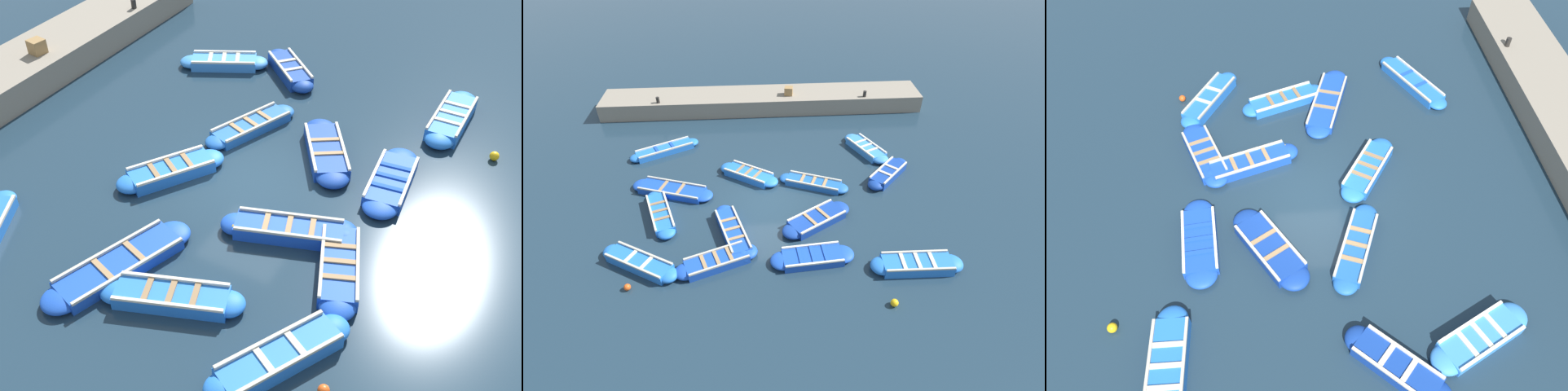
{
  "view_description": "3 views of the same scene",
  "coord_description": "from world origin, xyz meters",
  "views": [
    {
      "loc": [
        6.55,
        -11.68,
        10.6
      ],
      "look_at": [
        0.83,
        -0.87,
        0.37
      ],
      "focal_mm": 42.0,
      "sensor_mm": 36.0,
      "label": 1
    },
    {
      "loc": [
        14.16,
        -0.27,
        11.83
      ],
      "look_at": [
        -0.2,
        0.71,
        0.22
      ],
      "focal_mm": 28.0,
      "sensor_mm": 36.0,
      "label": 2
    },
    {
      "loc": [
        1.14,
        10.42,
        13.11
      ],
      "look_at": [
        0.17,
        0.14,
        0.27
      ],
      "focal_mm": 35.0,
      "sensor_mm": 36.0,
      "label": 3
    }
  ],
  "objects": [
    {
      "name": "buoy_white_drifting",
      "position": [
        0.73,
        -2.12,
        0.17
      ],
      "size": [
        0.33,
        0.33,
        0.33
      ],
      "primitive_type": "sphere",
      "color": "#EAB214",
      "rests_on": "ground"
    },
    {
      "name": "boat_tucked",
      "position": [
        4.26,
        5.42,
        0.2
      ],
      "size": [
        1.02,
        3.54,
        0.47
      ],
      "color": "blue",
      "rests_on": "ground"
    },
    {
      "name": "boat_alongside",
      "position": [
        1.98,
        -1.54,
        0.18
      ],
      "size": [
        3.56,
        1.78,
        0.42
      ],
      "color": "#1947B7",
      "rests_on": "ground"
    },
    {
      "name": "boat_bow_out",
      "position": [
        -1.04,
        -4.45,
        0.15
      ],
      "size": [
        2.15,
        4.07,
        0.36
      ],
      "color": "#1947B7",
      "rests_on": "ground"
    },
    {
      "name": "boat_outer_left",
      "position": [
        -1.13,
        2.18,
        0.15
      ],
      "size": [
        1.96,
        3.39,
        0.35
      ],
      "color": "#1E59AD",
      "rests_on": "ground"
    },
    {
      "name": "boat_inner_gap",
      "position": [
        3.59,
        1.55,
        0.16
      ],
      "size": [
        1.21,
        3.35,
        0.38
      ],
      "color": "#1947B7",
      "rests_on": "ground"
    },
    {
      "name": "buoy_orange_near",
      "position": [
        5.85,
        4.13,
        0.14
      ],
      "size": [
        0.28,
        0.28,
        0.28
      ],
      "primitive_type": "sphere",
      "color": "#EAB214",
      "rests_on": "ground"
    },
    {
      "name": "ground_plane",
      "position": [
        0.0,
        0.0,
        0.0
      ],
      "size": [
        120.0,
        120.0,
        0.0
      ],
      "primitive_type": "plane",
      "color": "#1C303F"
    },
    {
      "name": "boat_centre",
      "position": [
        -4.57,
        -5.34,
        0.16
      ],
      "size": [
        2.34,
        3.63,
        0.38
      ],
      "color": "blue",
      "rests_on": "ground"
    },
    {
      "name": "boat_broadside",
      "position": [
        -3.97,
        5.36,
        0.18
      ],
      "size": [
        3.24,
        2.16,
        0.41
      ],
      "color": "#3884E0",
      "rests_on": "ground"
    },
    {
      "name": "bollard_north",
      "position": [
        -8.48,
        -6.19,
        1.18
      ],
      "size": [
        0.2,
        0.2,
        0.35
      ],
      "primitive_type": "cylinder",
      "color": "black",
      "rests_on": "quay_wall"
    },
    {
      "name": "boat_drifting",
      "position": [
        -1.6,
        5.91,
        0.2
      ],
      "size": [
        2.8,
        2.7,
        0.46
      ],
      "color": "navy",
      "rests_on": "ground"
    },
    {
      "name": "boat_mid_row",
      "position": [
        3.55,
        -2.1,
        0.18
      ],
      "size": [
        1.91,
        3.34,
        0.41
      ],
      "color": "#1947B7",
      "rests_on": "ground"
    },
    {
      "name": "boat_outer_right",
      "position": [
        3.45,
        -5.02,
        0.19
      ],
      "size": [
        2.34,
        3.34,
        0.45
      ],
      "color": "blue",
      "rests_on": "ground"
    },
    {
      "name": "boat_end_of_row",
      "position": [
        -2.0,
        -0.89,
        0.18
      ],
      "size": [
        2.44,
        3.12,
        0.41
      ],
      "color": "blue",
      "rests_on": "ground"
    },
    {
      "name": "boat_near_quay",
      "position": [
        0.62,
        -4.71,
        0.17
      ],
      "size": [
        3.4,
        1.82,
        0.4
      ],
      "color": "blue",
      "rests_on": "ground"
    },
    {
      "name": "boat_far_corner",
      "position": [
        1.47,
        1.99,
        0.18
      ],
      "size": [
        2.57,
        3.39,
        0.42
      ],
      "color": "navy",
      "rests_on": "ground"
    },
    {
      "name": "buoy_yellow_far",
      "position": [
        4.52,
        -5.25,
        0.12
      ],
      "size": [
        0.25,
        0.25,
        0.25
      ],
      "primitive_type": "sphere",
      "color": "#E05119",
      "rests_on": "ground"
    }
  ]
}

